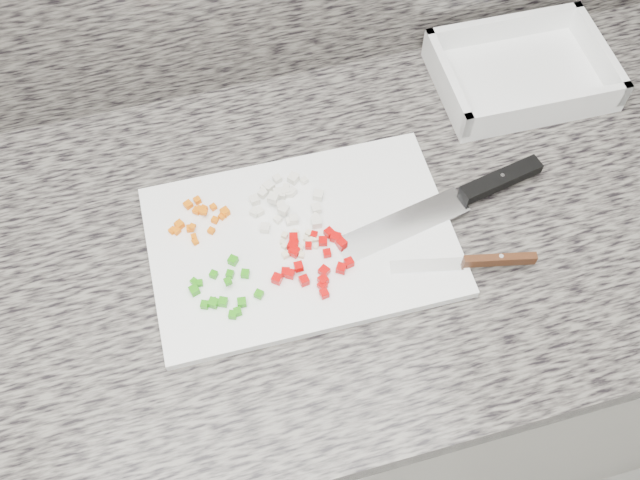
% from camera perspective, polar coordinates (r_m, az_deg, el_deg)
% --- Properties ---
extents(cabinet, '(3.92, 0.62, 0.86)m').
position_cam_1_polar(cabinet, '(1.39, -5.64, -10.76)').
color(cabinet, silver).
rests_on(cabinet, ground).
extents(countertop, '(3.96, 0.64, 0.04)m').
position_cam_1_polar(countertop, '(0.98, -7.88, -1.77)').
color(countertop, '#67635B').
rests_on(countertop, cabinet).
extents(cutting_board, '(0.41, 0.28, 0.01)m').
position_cam_1_polar(cutting_board, '(0.96, -1.48, -0.09)').
color(cutting_board, white).
rests_on(cutting_board, countertop).
extents(carrot_pile, '(0.09, 0.07, 0.01)m').
position_cam_1_polar(carrot_pile, '(0.97, -9.60, 1.77)').
color(carrot_pile, orange).
rests_on(carrot_pile, cutting_board).
extents(onion_pile, '(0.11, 0.10, 0.02)m').
position_cam_1_polar(onion_pile, '(0.98, -2.83, 3.23)').
color(onion_pile, white).
rests_on(onion_pile, cutting_board).
extents(green_pepper_pile, '(0.09, 0.09, 0.02)m').
position_cam_1_polar(green_pepper_pile, '(0.91, -7.73, -4.09)').
color(green_pepper_pile, '#238F0D').
rests_on(green_pepper_pile, cutting_board).
extents(red_pepper_pile, '(0.11, 0.10, 0.02)m').
position_cam_1_polar(red_pepper_pile, '(0.93, -0.54, -1.52)').
color(red_pepper_pile, '#C00202').
rests_on(red_pepper_pile, cutting_board).
extents(garlic_pile, '(0.05, 0.05, 0.01)m').
position_cam_1_polar(garlic_pile, '(0.94, -1.77, -0.20)').
color(garlic_pile, '#F6E8BE').
rests_on(garlic_pile, cutting_board).
extents(chef_knife, '(0.31, 0.09, 0.02)m').
position_cam_1_polar(chef_knife, '(1.00, 11.74, 3.56)').
color(chef_knife, white).
rests_on(chef_knife, cutting_board).
extents(paring_knife, '(0.19, 0.05, 0.02)m').
position_cam_1_polar(paring_knife, '(0.95, 12.76, -1.67)').
color(paring_knife, white).
rests_on(paring_knife, cutting_board).
extents(tray, '(0.26, 0.19, 0.05)m').
position_cam_1_polar(tray, '(1.16, 15.79, 12.66)').
color(tray, white).
rests_on(tray, countertop).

